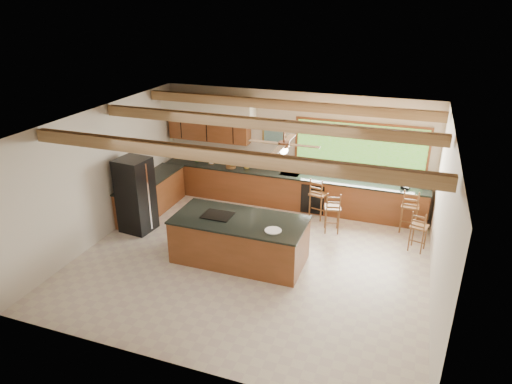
% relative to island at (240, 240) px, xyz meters
% --- Properties ---
extents(ground, '(7.20, 7.20, 0.00)m').
position_rel_island_xyz_m(ground, '(0.25, 0.09, -0.48)').
color(ground, '#BEAC9E').
rests_on(ground, ground).
extents(room_shell, '(7.27, 6.54, 3.02)m').
position_rel_island_xyz_m(room_shell, '(0.08, 0.74, 1.73)').
color(room_shell, beige).
rests_on(room_shell, ground).
extents(counter_run, '(7.12, 3.10, 1.28)m').
position_rel_island_xyz_m(counter_run, '(-0.57, 2.61, -0.02)').
color(counter_run, brown).
rests_on(counter_run, ground).
extents(island, '(2.77, 1.30, 0.99)m').
position_rel_island_xyz_m(island, '(0.00, 0.00, 0.00)').
color(island, brown).
rests_on(island, ground).
extents(refrigerator, '(0.77, 0.75, 1.80)m').
position_rel_island_xyz_m(refrigerator, '(-2.80, 0.48, 0.41)').
color(refrigerator, black).
rests_on(refrigerator, ground).
extents(bar_stool_a, '(0.47, 0.47, 1.10)m').
position_rel_island_xyz_m(bar_stool_a, '(1.13, 2.48, 0.17)').
color(bar_stool_a, brown).
rests_on(bar_stool_a, ground).
extents(bar_stool_b, '(0.45, 0.45, 1.04)m').
position_rel_island_xyz_m(bar_stool_b, '(1.60, 1.88, 0.13)').
color(bar_stool_b, brown).
rests_on(bar_stool_b, ground).
extents(bar_stool_c, '(0.43, 0.43, 1.12)m').
position_rel_island_xyz_m(bar_stool_c, '(3.32, 2.48, 0.18)').
color(bar_stool_c, brown).
rests_on(bar_stool_c, ground).
extents(bar_stool_d, '(0.42, 0.42, 0.97)m').
position_rel_island_xyz_m(bar_stool_d, '(3.55, 1.64, 0.09)').
color(bar_stool_d, brown).
rests_on(bar_stool_d, ground).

